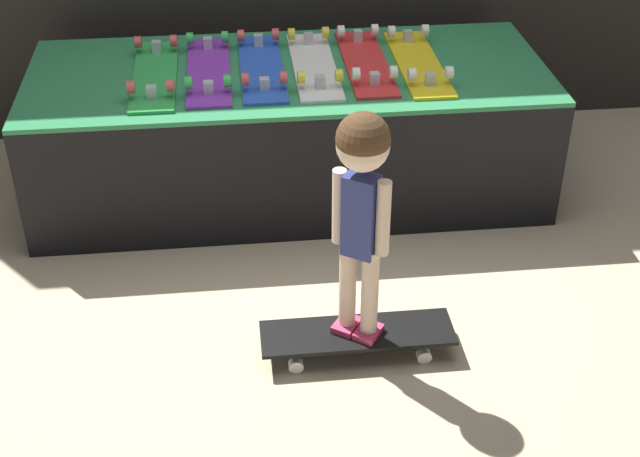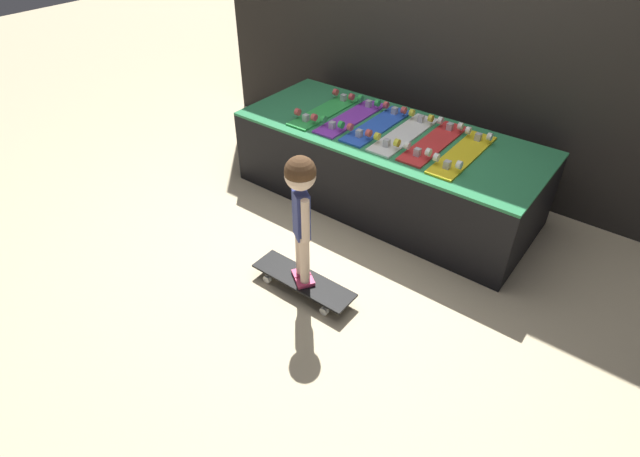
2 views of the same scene
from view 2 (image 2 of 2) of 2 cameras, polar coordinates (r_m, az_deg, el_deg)
The scene contains 11 objects.
ground_plane at distance 3.64m, azimuth 2.88°, elevation -0.29°, with size 16.00×16.00×0.00m, color beige.
back_wall at distance 4.08m, azimuth 14.23°, elevation 22.58°, with size 4.34×0.10×2.51m.
display_rack at distance 3.86m, azimuth 7.59°, elevation 7.00°, with size 2.26×0.92×0.59m.
skateboard_green_on_rack at distance 3.98m, azimuth 0.62°, elevation 13.39°, with size 0.19×0.73×0.09m.
skateboard_purple_on_rack at distance 3.88m, azimuth 3.58°, elevation 12.64°, with size 0.19×0.73×0.09m.
skateboard_blue_on_rack at distance 3.77m, azimuth 6.58°, elevation 11.74°, with size 0.19×0.73×0.09m.
skateboard_white_on_rack at distance 3.67m, azimuth 9.61°, elevation 10.70°, with size 0.19×0.73×0.09m.
skateboard_red_on_rack at distance 3.59m, azimuth 12.89°, elevation 9.65°, with size 0.19×0.73×0.09m.
skateboard_yellow_on_rack at distance 3.49m, azimuth 16.01°, elevation 8.29°, with size 0.19×0.73×0.09m.
skateboard_on_floor at distance 3.13m, azimuth -1.93°, elevation -6.04°, with size 0.69×0.20×0.09m.
child at distance 2.74m, azimuth -2.19°, elevation 3.43°, with size 0.20×0.18×0.86m.
Camera 2 is at (1.61, -2.40, 2.21)m, focal length 28.00 mm.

